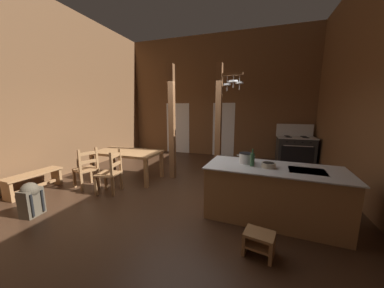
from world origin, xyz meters
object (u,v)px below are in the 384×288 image
kitchen_island (272,193)px  stove_range (295,150)px  backpack (31,198)px  ladderback_chair_near_window (87,169)px  step_stool (259,242)px  ladderback_chair_by_post (111,173)px  bench_along_left_wall (34,179)px  stockpot_on_counter (246,158)px  bottle_tall_on_counter (252,159)px  dining_table (127,155)px  mixing_bowl_on_counter (268,165)px

kitchen_island → stove_range: (0.91, 3.76, 0.04)m
kitchen_island → backpack: 4.11m
ladderback_chair_near_window → backpack: size_ratio=1.59×
ladderback_chair_near_window → backpack: 1.31m
step_stool → ladderback_chair_near_window: 3.97m
step_stool → backpack: 3.74m
ladderback_chair_near_window → ladderback_chair_by_post: (0.72, -0.06, 0.00)m
ladderback_chair_near_window → step_stool: bearing=-15.6°
bench_along_left_wall → backpack: size_ratio=1.90×
bench_along_left_wall → backpack: (1.00, -0.72, 0.02)m
stove_range → stockpot_on_counter: size_ratio=4.29×
step_stool → bottle_tall_on_counter: (-0.15, 0.94, 0.83)m
dining_table → ladderback_chair_by_post: size_ratio=1.80×
step_stool → backpack: backpack is taller
step_stool → dining_table: size_ratio=0.24×
bottle_tall_on_counter → stockpot_on_counter: bearing=125.3°
ladderback_chair_near_window → bench_along_left_wall: 1.09m
kitchen_island → ladderback_chair_by_post: 3.29m
stockpot_on_counter → ladderback_chair_by_post: bearing=-178.1°
step_stool → bench_along_left_wall: bench_along_left_wall is taller
ladderback_chair_near_window → backpack: (0.09, -1.30, -0.14)m
stove_range → bench_along_left_wall: stove_range is taller
step_stool → ladderback_chair_by_post: bearing=161.9°
kitchen_island → bench_along_left_wall: size_ratio=1.97×
step_stool → mixing_bowl_on_counter: size_ratio=1.88×
stove_range → dining_table: (-4.40, -2.86, 0.17)m
stove_range → backpack: 6.94m
stove_range → step_stool: bearing=-103.1°
dining_table → bench_along_left_wall: bearing=-135.8°
ladderback_chair_near_window → bottle_tall_on_counter: bearing=-1.9°
kitchen_island → mixing_bowl_on_counter: bearing=-157.8°
ladderback_chair_by_post → bench_along_left_wall: ladderback_chair_by_post is taller
bench_along_left_wall → bottle_tall_on_counter: bottle_tall_on_counter is taller
stove_range → kitchen_island: bearing=-103.6°
mixing_bowl_on_counter → backpack: bearing=-162.9°
dining_table → backpack: (-0.43, -2.12, -0.34)m
kitchen_island → bench_along_left_wall: kitchen_island is taller
dining_table → mixing_bowl_on_counter: mixing_bowl_on_counter is taller
kitchen_island → backpack: bearing=-162.8°
stove_range → bench_along_left_wall: bearing=-143.9°
kitchen_island → ladderback_chair_near_window: ladderback_chair_near_window is taller
stockpot_on_counter → backpack: bearing=-158.9°
dining_table → kitchen_island: bearing=-14.5°
step_stool → backpack: bearing=-176.5°
kitchen_island → dining_table: bearing=165.5°
ladderback_chair_near_window → bottle_tall_on_counter: (3.67, -0.12, 0.55)m
dining_table → stockpot_on_counter: bearing=-14.5°
stockpot_on_counter → bottle_tall_on_counter: (0.11, -0.16, 0.02)m
ladderback_chair_by_post → kitchen_island: bearing=-0.4°
mixing_bowl_on_counter → step_stool: bearing=-96.3°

